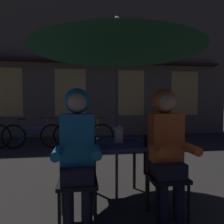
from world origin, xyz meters
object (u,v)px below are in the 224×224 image
Objects in this scene: chair_left at (78,174)px; person_left_hooded at (77,142)px; chair_right at (164,170)px; bicycle_third at (83,135)px; cafe_table at (117,150)px; person_right_hooded at (166,139)px; book at (127,139)px; lantern at (119,133)px; bicycle_second at (33,136)px; patio_umbrella at (117,37)px; potted_plant at (158,123)px.

person_left_hooded reaches higher than chair_left.
chair_right reaches higher than bicycle_third.
cafe_table is 0.67m from person_right_hooded.
bicycle_third is (0.07, 3.54, -0.14)m from chair_left.
person_right_hooded is 7.00× the size of book.
person_left_hooded is 0.96m from person_right_hooded.
lantern is 0.14× the size of bicycle_third.
bicycle_second is at bearing 109.25° from person_left_hooded.
cafe_table is 1.42m from patio_umbrella.
person_left_hooded is at bearing -117.89° from book.
person_left_hooded is at bearing -119.33° from potted_plant.
potted_plant is at bearing 70.29° from chair_right.
chair_left is 0.52× the size of bicycle_third.
chair_right is 4.84m from potted_plant.
lantern is 0.27× the size of chair_right.
potted_plant reaches higher than bicycle_second.
cafe_table is 0.85× the size of chair_left.
person_left_hooded reaches higher than potted_plant.
bicycle_second and bicycle_third have the same top height.
patio_umbrella is at bearing -116.76° from potted_plant.
cafe_table is 0.67m from person_left_hooded.
bicycle_second is at bearing -166.34° from potted_plant.
person_right_hooded is (0.00, -0.06, 0.36)m from chair_right.
lantern is 0.17× the size of person_right_hooded.
patio_umbrella is 1.37m from person_left_hooded.
bicycle_third is at bearing 88.90° from person_left_hooded.
cafe_table is 0.53× the size of person_left_hooded.
bicycle_second is (-1.76, 3.25, -1.71)m from patio_umbrella.
chair_left is 0.96m from chair_right.
book is at bearing 118.11° from person_right_hooded.
potted_plant is (2.11, 4.19, -0.09)m from cafe_table.
chair_right is 0.52× the size of bicycle_third.
chair_left is 0.36m from person_left_hooded.
chair_right is 3.66m from bicycle_third.
person_left_hooded is (-0.50, -0.43, -0.01)m from lantern.
person_left_hooded and person_right_hooded have the same top height.
person_left_hooded reaches higher than lantern.
cafe_table is 0.53× the size of person_right_hooded.
potted_plant reaches higher than chair_left.
chair_right reaches higher than bicycle_second.
lantern is at bearing 40.41° from person_left_hooded.
person_right_hooded is at bearing -41.45° from book.
lantern reaches higher than book.
patio_umbrella is at bearing 37.55° from chair_left.
book is at bearing 41.94° from patio_umbrella.
chair_left is 4.35× the size of book.
patio_umbrella is at bearing -117.62° from book.
bicycle_third is at bearing 103.90° from person_right_hooded.
person_left_hooded is 1.52× the size of potted_plant.
bicycle_second is 1.35m from bicycle_third.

